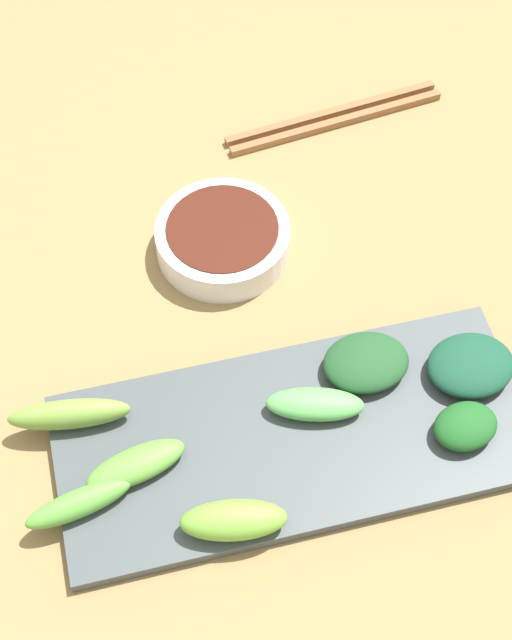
{
  "coord_description": "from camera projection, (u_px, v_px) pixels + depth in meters",
  "views": [
    {
      "loc": [
        0.4,
        -0.09,
        0.72
      ],
      "look_at": [
        -0.03,
        0.01,
        0.05
      ],
      "focal_mm": 53.81,
      "sensor_mm": 36.0,
      "label": 1
    }
  ],
  "objects": [
    {
      "name": "tabletop",
      "position": [
        251.0,
        382.0,
        0.82
      ],
      "size": [
        2.1,
        2.1,
        0.02
      ],
      "primitive_type": "cube",
      "color": "olive",
      "rests_on": "ground"
    },
    {
      "name": "sauce_bowl",
      "position": [
        223.0,
        238.0,
        0.87
      ],
      "size": [
        0.12,
        0.12,
        0.03
      ],
      "color": "white",
      "rests_on": "tabletop"
    },
    {
      "name": "serving_plate",
      "position": [
        294.0,
        438.0,
        0.77
      ],
      "size": [
        0.16,
        0.38,
        0.01
      ],
      "primitive_type": "cube",
      "color": "#434B4E",
      "rests_on": "tabletop"
    },
    {
      "name": "broccoli_leafy_0",
      "position": [
        471.0,
        365.0,
        0.79
      ],
      "size": [
        0.06,
        0.08,
        0.02
      ],
      "primitive_type": "ellipsoid",
      "rotation": [
        0.0,
        0.0,
        0.03
      ],
      "color": "#184933",
      "rests_on": "serving_plate"
    },
    {
      "name": "broccoli_stalk_1",
      "position": [
        315.0,
        404.0,
        0.77
      ],
      "size": [
        0.05,
        0.08,
        0.02
      ],
      "primitive_type": "ellipsoid",
      "rotation": [
        0.0,
        0.0,
        -0.27
      ],
      "color": "#5FBA5A",
      "rests_on": "serving_plate"
    },
    {
      "name": "broccoli_stalk_2",
      "position": [
        234.0,
        520.0,
        0.71
      ],
      "size": [
        0.05,
        0.09,
        0.03
      ],
      "primitive_type": "ellipsoid",
      "rotation": [
        0.0,
        0.0,
        -0.17
      ],
      "color": "#76B73D",
      "rests_on": "serving_plate"
    },
    {
      "name": "broccoli_leafy_3",
      "position": [
        465.0,
        426.0,
        0.76
      ],
      "size": [
        0.05,
        0.06,
        0.02
      ],
      "primitive_type": "ellipsoid",
      "rotation": [
        0.0,
        0.0,
        0.15
      ],
      "color": "#1D5922",
      "rests_on": "serving_plate"
    },
    {
      "name": "broccoli_leafy_4",
      "position": [
        366.0,
        362.0,
        0.79
      ],
      "size": [
        0.06,
        0.07,
        0.02
      ],
      "primitive_type": "ellipsoid",
      "rotation": [
        0.0,
        0.0,
        -0.0
      ],
      "color": "#204E28",
      "rests_on": "serving_plate"
    },
    {
      "name": "broccoli_stalk_5",
      "position": [
        136.0,
        465.0,
        0.74
      ],
      "size": [
        0.05,
        0.09,
        0.02
      ],
      "primitive_type": "ellipsoid",
      "rotation": [
        0.0,
        0.0,
        0.21
      ],
      "color": "#619F3D",
      "rests_on": "serving_plate"
    },
    {
      "name": "broccoli_stalk_6",
      "position": [
        79.0,
        504.0,
        0.72
      ],
      "size": [
        0.04,
        0.09,
        0.02
      ],
      "primitive_type": "ellipsoid",
      "rotation": [
        0.0,
        0.0,
        0.19
      ],
      "color": "#5DAA3F",
      "rests_on": "serving_plate"
    },
    {
      "name": "broccoli_stalk_7",
      "position": [
        69.0,
        414.0,
        0.76
      ],
      "size": [
        0.04,
        0.1,
        0.03
      ],
      "primitive_type": "ellipsoid",
      "rotation": [
        0.0,
        0.0,
        -0.13
      ],
      "color": "#769F3F",
      "rests_on": "serving_plate"
    },
    {
      "name": "chopsticks",
      "position": [
        334.0,
        118.0,
        0.97
      ],
      "size": [
        0.05,
        0.23,
        0.01
      ],
      "rotation": [
        0.0,
        0.0,
        0.13
      ],
      "color": "brown",
      "rests_on": "tabletop"
    }
  ]
}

